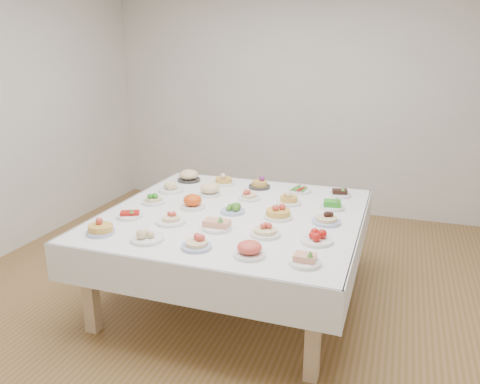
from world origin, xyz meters
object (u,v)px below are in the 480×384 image
(dish_24, at_px, (340,193))
(dish_12, at_px, (233,209))
(display_table, at_px, (234,221))
(dish_0, at_px, (100,225))

(dish_24, bearing_deg, dish_12, -135.88)
(dish_12, xyz_separation_m, dish_24, (0.75, 0.73, -0.01))
(display_table, distance_m, dish_0, 1.05)
(dish_12, distance_m, dish_24, 1.04)
(dish_0, xyz_separation_m, dish_12, (0.73, 0.73, -0.03))
(dish_0, bearing_deg, dish_12, 44.93)
(display_table, bearing_deg, dish_0, -135.36)
(dish_12, bearing_deg, display_table, 10.29)
(dish_0, distance_m, dish_24, 2.08)
(dish_24, bearing_deg, display_table, -135.60)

